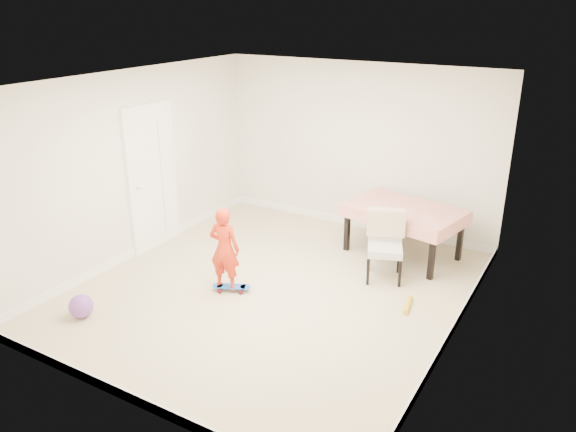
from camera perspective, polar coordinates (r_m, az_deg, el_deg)
The scene contains 17 objects.
ground at distance 7.20m, azimuth -1.50°, elevation -7.42°, with size 5.00×5.00×0.00m, color tan.
ceiling at distance 6.38m, azimuth -1.73°, elevation 13.37°, with size 4.50×5.00×0.04m, color white.
wall_back at distance 8.79m, azimuth 6.99°, elevation 6.90°, with size 4.50×0.04×2.60m, color silver.
wall_front at distance 4.91m, azimuth -17.10°, elevation -5.75°, with size 4.50×0.04×2.60m, color silver.
wall_left at distance 8.03m, azimuth -15.32°, elevation 4.92°, with size 0.04×5.00×2.60m, color silver.
wall_right at distance 5.88m, azimuth 17.20°, elevation -1.21°, with size 0.04×5.00×2.60m, color silver.
door at distance 8.30m, azimuth -13.65°, elevation 3.62°, with size 0.10×0.94×2.11m, color white.
baseboard_back at distance 9.18m, azimuth 6.68°, elevation -0.60°, with size 4.50×0.02×0.12m, color white.
baseboard_front at distance 5.56m, azimuth -15.76°, elevation -17.28°, with size 4.50×0.02×0.12m, color white.
baseboard_left at distance 8.45m, azimuth -14.57°, elevation -3.16°, with size 0.02×5.00×0.12m, color white.
baseboard_right at distance 6.44m, azimuth 16.08°, elevation -11.49°, with size 0.02×5.00×0.12m, color white.
dining_table at distance 8.13m, azimuth 11.58°, elevation -1.54°, with size 1.55×0.98×0.73m, color red, non-canonical shape.
dining_chair at distance 7.37m, azimuth 9.83°, elevation -3.11°, with size 0.50×0.58×0.91m, color beige, non-canonical shape.
skateboard at distance 7.17m, azimuth -5.76°, elevation -7.33°, with size 0.49×0.18×0.07m, color blue, non-canonical shape.
child at distance 6.97m, azimuth -6.46°, elevation -3.59°, with size 0.39×0.26×1.08m, color red.
balloon at distance 6.97m, azimuth -20.29°, elevation -8.60°, with size 0.28×0.28×0.28m, color purple.
foam_toy at distance 6.94m, azimuth 12.09°, elevation -8.81°, with size 0.06×0.06×0.40m, color gold.
Camera 1 is at (3.34, -5.36, 3.45)m, focal length 35.00 mm.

